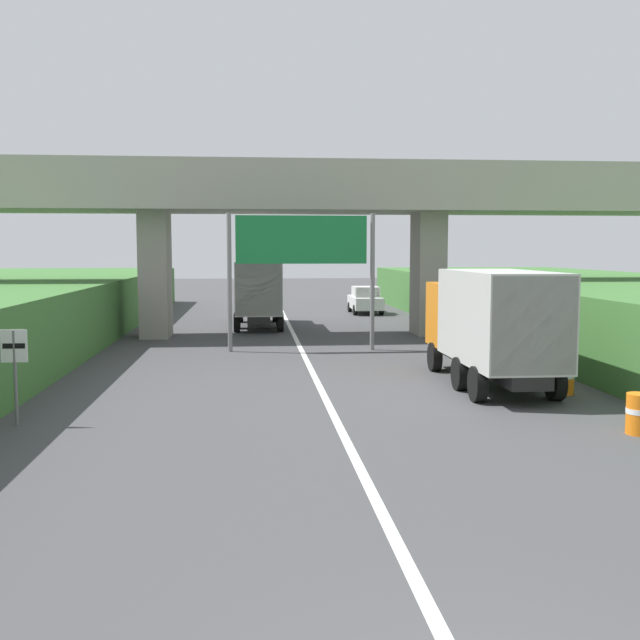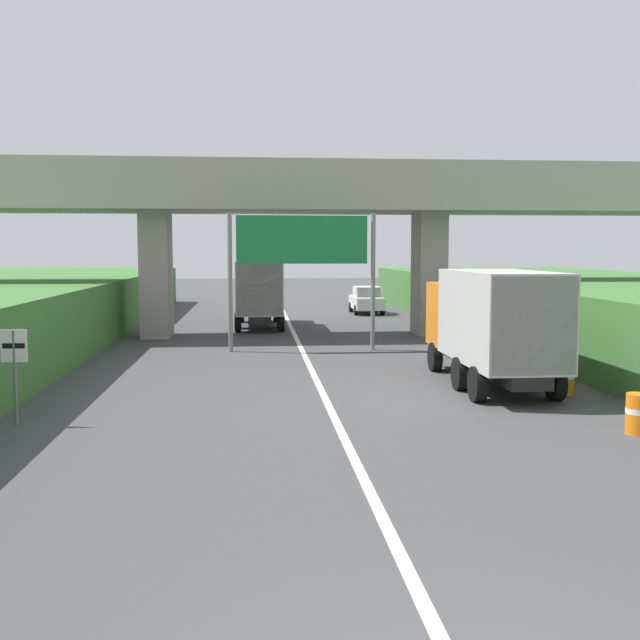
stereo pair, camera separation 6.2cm
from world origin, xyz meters
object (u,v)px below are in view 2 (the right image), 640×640
(truck_black, at_px, (259,290))
(construction_barrel_1, at_px, (639,414))
(overhead_highway_sign, at_px, (302,249))
(truck_orange, at_px, (491,321))
(construction_barrel_2, at_px, (564,378))
(speed_limit_sign, at_px, (14,362))
(car_white, at_px, (366,300))

(truck_black, height_order, construction_barrel_1, truck_black)
(overhead_highway_sign, xyz_separation_m, truck_orange, (5.06, -8.21, -2.13))
(truck_black, xyz_separation_m, construction_barrel_2, (8.38, -18.98, -1.47))
(overhead_highway_sign, relative_size, truck_orange, 0.81)
(truck_black, relative_size, construction_barrel_1, 8.11)
(truck_black, xyz_separation_m, construction_barrel_1, (8.13, -23.53, -1.47))
(speed_limit_sign, bearing_deg, construction_barrel_2, 9.84)
(car_white, height_order, construction_barrel_2, car_white)
(truck_orange, height_order, construction_barrel_2, truck_orange)
(car_white, bearing_deg, construction_barrel_2, -86.72)
(truck_black, bearing_deg, speed_limit_sign, -105.01)
(truck_orange, relative_size, construction_barrel_2, 8.11)
(truck_orange, relative_size, construction_barrel_1, 8.11)
(speed_limit_sign, relative_size, construction_barrel_1, 2.48)
(speed_limit_sign, bearing_deg, car_white, 66.68)
(overhead_highway_sign, relative_size, truck_black, 0.81)
(overhead_highway_sign, relative_size, speed_limit_sign, 2.64)
(speed_limit_sign, relative_size, truck_black, 0.31)
(overhead_highway_sign, distance_m, car_white, 18.17)
(speed_limit_sign, distance_m, truck_black, 22.19)
(car_white, bearing_deg, construction_barrel_1, -87.65)
(overhead_highway_sign, relative_size, construction_barrel_1, 6.53)
(truck_black, distance_m, construction_barrel_2, 20.80)
(construction_barrel_2, bearing_deg, truck_orange, 139.19)
(truck_orange, distance_m, construction_barrel_1, 6.32)
(construction_barrel_2, bearing_deg, car_white, 93.28)
(overhead_highway_sign, height_order, truck_black, overhead_highway_sign)
(construction_barrel_2, bearing_deg, overhead_highway_sign, 124.88)
(overhead_highway_sign, xyz_separation_m, car_white, (5.19, 17.11, -3.21))
(overhead_highway_sign, relative_size, construction_barrel_2, 6.53)
(overhead_highway_sign, bearing_deg, construction_barrel_2, -55.12)
(truck_orange, bearing_deg, overhead_highway_sign, 121.65)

